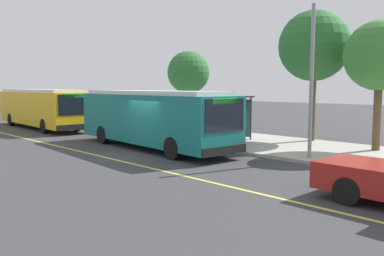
{
  "coord_description": "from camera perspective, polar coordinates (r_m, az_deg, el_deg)",
  "views": [
    {
      "loc": [
        15.04,
        -11.64,
        3.14
      ],
      "look_at": [
        1.9,
        0.98,
        1.27
      ],
      "focal_mm": 37.49,
      "sensor_mm": 36.0,
      "label": 1
    }
  ],
  "objects": [
    {
      "name": "pedestrian_commuter",
      "position": [
        20.87,
        6.31,
        0.27
      ],
      "size": [
        0.24,
        0.4,
        1.69
      ],
      "color": "#282D47",
      "rests_on": "sidewalk_curb"
    },
    {
      "name": "transit_bus_second",
      "position": [
        32.57,
        -20.67,
        2.81
      ],
      "size": [
        12.0,
        3.18,
        2.95
      ],
      "color": "gold",
      "rests_on": "ground_plane"
    },
    {
      "name": "street_tree_upstreet",
      "position": [
        28.24,
        -0.52,
        7.85
      ],
      "size": [
        2.95,
        2.95,
        5.48
      ],
      "color": "brown",
      "rests_on": "sidewalk_curb"
    },
    {
      "name": "street_tree_near_shelter",
      "position": [
        20.82,
        25.17,
        9.24
      ],
      "size": [
        3.28,
        3.28,
        6.09
      ],
      "color": "brown",
      "rests_on": "sidewalk_curb"
    },
    {
      "name": "street_tree_downstreet",
      "position": [
        23.31,
        16.96,
        11.07
      ],
      "size": [
        3.85,
        3.85,
        7.16
      ],
      "color": "brown",
      "rests_on": "sidewalk_curb"
    },
    {
      "name": "lane_stripe_center",
      "position": [
        18.03,
        -11.58,
        -4.27
      ],
      "size": [
        36.0,
        0.14,
        0.01
      ],
      "primitive_type": "cube",
      "color": "#E0D64C",
      "rests_on": "ground_plane"
    },
    {
      "name": "waiting_bench",
      "position": [
        23.76,
        4.8,
        -0.21
      ],
      "size": [
        1.6,
        0.48,
        0.95
      ],
      "color": "brown",
      "rests_on": "sidewalk_curb"
    },
    {
      "name": "sidewalk_curb",
      "position": [
        23.38,
        5.66,
        -1.69
      ],
      "size": [
        44.0,
        6.4,
        0.15
      ],
      "primitive_type": "cube",
      "color": "#A8A399",
      "rests_on": "ground_plane"
    },
    {
      "name": "bus_shelter",
      "position": [
        23.61,
        4.8,
        2.88
      ],
      "size": [
        2.9,
        1.6,
        2.48
      ],
      "color": "#333338",
      "rests_on": "sidewalk_curb"
    },
    {
      "name": "ground_plane",
      "position": [
        19.28,
        -6.03,
        -3.54
      ],
      "size": [
        120.0,
        120.0,
        0.0
      ],
      "primitive_type": "plane",
      "color": "#38383A"
    },
    {
      "name": "utility_pole",
      "position": [
        17.55,
        16.64,
        6.31
      ],
      "size": [
        0.16,
        0.16,
        6.4
      ],
      "primitive_type": "cylinder",
      "color": "gray",
      "rests_on": "sidewalk_curb"
    },
    {
      "name": "transit_bus_main",
      "position": [
        20.52,
        -5.64,
        1.58
      ],
      "size": [
        10.73,
        3.28,
        2.95
      ],
      "color": "#146B66",
      "rests_on": "ground_plane"
    },
    {
      "name": "route_sign_post",
      "position": [
        19.62,
        5.89,
        2.38
      ],
      "size": [
        0.44,
        0.08,
        2.8
      ],
      "color": "#333338",
      "rests_on": "sidewalk_curb"
    }
  ]
}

